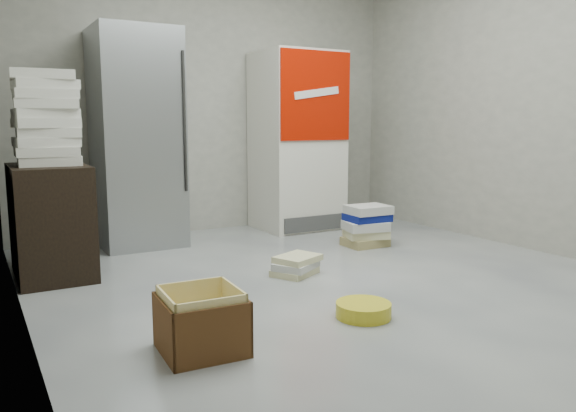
% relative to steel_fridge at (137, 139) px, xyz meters
% --- Properties ---
extents(ground, '(5.00, 5.00, 0.00)m').
position_rel_steel_fridge_xyz_m(ground, '(0.90, -2.13, -0.95)').
color(ground, '#AEAFAA').
rests_on(ground, ground).
extents(room_shell, '(4.04, 5.04, 2.82)m').
position_rel_steel_fridge_xyz_m(room_shell, '(0.90, -2.13, 0.85)').
color(room_shell, '#A8A497').
rests_on(room_shell, ground).
extents(steel_fridge, '(0.70, 0.72, 1.90)m').
position_rel_steel_fridge_xyz_m(steel_fridge, '(0.00, 0.00, 0.00)').
color(steel_fridge, '#A6A9AE').
rests_on(steel_fridge, ground).
extents(coke_cooler, '(0.80, 0.73, 1.80)m').
position_rel_steel_fridge_xyz_m(coke_cooler, '(1.65, -0.01, -0.05)').
color(coke_cooler, silver).
rests_on(coke_cooler, ground).
extents(wood_shelf, '(0.50, 0.80, 0.80)m').
position_rel_steel_fridge_xyz_m(wood_shelf, '(-0.83, -0.73, -0.55)').
color(wood_shelf, black).
rests_on(wood_shelf, ground).
extents(supply_box_stack, '(0.44, 0.44, 0.65)m').
position_rel_steel_fridge_xyz_m(supply_box_stack, '(-0.82, -0.73, 0.17)').
color(supply_box_stack, white).
rests_on(supply_box_stack, wood_shelf).
extents(phonebook_stack_main, '(0.44, 0.39, 0.37)m').
position_rel_steel_fridge_xyz_m(phonebook_stack_main, '(1.73, -1.08, -0.77)').
color(phonebook_stack_main, '#958653').
rests_on(phonebook_stack_main, ground).
extents(phonebook_stack_side, '(0.41, 0.37, 0.14)m').
position_rel_steel_fridge_xyz_m(phonebook_stack_side, '(0.70, -1.59, -0.88)').
color(phonebook_stack_side, beige).
rests_on(phonebook_stack_side, ground).
extents(cardboard_box, '(0.40, 0.40, 0.31)m').
position_rel_steel_fridge_xyz_m(cardboard_box, '(-0.40, -2.55, -0.82)').
color(cardboard_box, gold).
rests_on(cardboard_box, ground).
extents(bucket_lid, '(0.33, 0.33, 0.08)m').
position_rel_steel_fridge_xyz_m(bucket_lid, '(0.58, -2.55, -0.91)').
color(bucket_lid, gold).
rests_on(bucket_lid, ground).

